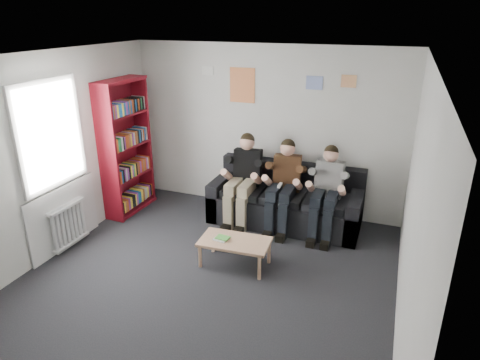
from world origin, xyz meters
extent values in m
plane|color=black|center=(0.00, 0.00, 0.00)|extent=(5.00, 5.00, 0.00)
plane|color=white|center=(0.00, 0.00, 2.70)|extent=(5.00, 5.00, 0.00)
plane|color=beige|center=(0.00, 2.50, 1.35)|extent=(4.50, 0.00, 4.50)
plane|color=beige|center=(0.00, -2.50, 1.35)|extent=(4.50, 0.00, 4.50)
plane|color=beige|center=(-2.25, 0.00, 1.35)|extent=(0.00, 5.00, 5.00)
plane|color=beige|center=(2.25, 0.00, 1.35)|extent=(0.00, 5.00, 5.00)
cube|color=black|center=(0.50, 2.01, 0.22)|extent=(2.33, 0.95, 0.44)
cube|color=black|center=(0.50, 2.38, 0.67)|extent=(2.33, 0.21, 0.45)
cube|color=black|center=(-0.57, 2.01, 0.32)|extent=(0.19, 0.95, 0.63)
cube|color=black|center=(1.57, 2.01, 0.32)|extent=(0.19, 0.95, 0.63)
cube|color=black|center=(0.50, 1.93, 0.50)|extent=(1.94, 0.66, 0.11)
cube|color=maroon|center=(-2.07, 1.58, 1.09)|extent=(0.33, 0.99, 2.19)
cube|color=#DCA47F|center=(0.21, 0.59, 0.35)|extent=(0.91, 0.50, 0.04)
cylinder|color=#DCA47F|center=(-0.20, 0.38, 0.16)|extent=(0.05, 0.05, 0.33)
cylinder|color=#DCA47F|center=(0.62, 0.38, 0.16)|extent=(0.05, 0.05, 0.33)
cylinder|color=#DCA47F|center=(-0.20, 0.79, 0.16)|extent=(0.05, 0.05, 0.33)
cylinder|color=#DCA47F|center=(0.62, 0.79, 0.16)|extent=(0.05, 0.05, 0.33)
cube|color=silver|center=(0.03, 0.54, 0.37)|extent=(0.17, 0.13, 0.01)
cube|color=green|center=(0.04, 0.57, 0.38)|extent=(0.17, 0.13, 0.01)
cube|color=black|center=(-0.15, 2.07, 0.84)|extent=(0.43, 0.31, 0.60)
sphere|color=#E2A48A|center=(-0.15, 2.03, 1.25)|extent=(0.23, 0.23, 0.23)
sphere|color=black|center=(-0.15, 2.04, 1.29)|extent=(0.22, 0.22, 0.22)
cube|color=gray|center=(-0.15, 1.75, 0.62)|extent=(0.38, 0.49, 0.16)
cube|color=gray|center=(-0.15, 1.52, 0.27)|extent=(0.36, 0.15, 0.55)
cube|color=black|center=(-0.15, 1.45, 0.05)|extent=(0.36, 0.28, 0.11)
cube|color=#55361C|center=(0.50, 2.07, 0.83)|extent=(0.41, 0.30, 0.58)
sphere|color=#E2A48A|center=(0.50, 2.03, 1.23)|extent=(0.23, 0.23, 0.23)
sphere|color=black|center=(0.50, 2.04, 1.27)|extent=(0.22, 0.22, 0.22)
cube|color=black|center=(0.50, 1.76, 0.62)|extent=(0.37, 0.47, 0.15)
cube|color=black|center=(0.50, 1.53, 0.27)|extent=(0.35, 0.14, 0.55)
cube|color=black|center=(0.50, 1.47, 0.05)|extent=(0.35, 0.27, 0.10)
cube|color=white|center=(0.50, 1.65, 0.78)|extent=(0.04, 0.14, 0.04)
cube|color=silver|center=(1.15, 2.06, 0.82)|extent=(0.40, 0.29, 0.57)
sphere|color=#E2A48A|center=(1.15, 2.02, 1.21)|extent=(0.22, 0.22, 0.22)
sphere|color=black|center=(1.15, 2.04, 1.24)|extent=(0.21, 0.21, 0.21)
cube|color=black|center=(1.15, 1.76, 0.62)|extent=(0.36, 0.46, 0.15)
cube|color=black|center=(1.15, 1.54, 0.27)|extent=(0.34, 0.14, 0.55)
cube|color=black|center=(1.15, 1.48, 0.05)|extent=(0.34, 0.26, 0.10)
cylinder|color=white|center=(-2.15, -0.08, 0.35)|extent=(0.06, 0.06, 0.60)
cylinder|color=white|center=(-2.15, 0.00, 0.35)|extent=(0.06, 0.06, 0.60)
cylinder|color=white|center=(-2.15, 0.08, 0.35)|extent=(0.06, 0.06, 0.60)
cylinder|color=white|center=(-2.15, 0.16, 0.35)|extent=(0.06, 0.06, 0.60)
cylinder|color=white|center=(-2.15, 0.24, 0.35)|extent=(0.06, 0.06, 0.60)
cylinder|color=white|center=(-2.15, 0.32, 0.35)|extent=(0.06, 0.06, 0.60)
cylinder|color=white|center=(-2.15, 0.40, 0.35)|extent=(0.06, 0.06, 0.60)
cylinder|color=white|center=(-2.15, 0.48, 0.35)|extent=(0.06, 0.06, 0.60)
cube|color=white|center=(-2.15, 0.20, 0.07)|extent=(0.10, 0.64, 0.04)
cube|color=white|center=(-2.15, 0.20, 0.63)|extent=(0.10, 0.64, 0.04)
cube|color=white|center=(-2.23, 0.20, 1.65)|extent=(0.02, 1.00, 1.30)
cube|color=silver|center=(-2.22, 0.20, 2.33)|extent=(0.05, 1.12, 0.06)
cube|color=silver|center=(-2.22, 0.20, 0.97)|extent=(0.05, 1.12, 0.06)
cube|color=silver|center=(-2.22, 0.20, 0.45)|extent=(0.03, 1.30, 0.90)
cube|color=#F1BD55|center=(-0.40, 2.49, 2.05)|extent=(0.42, 0.01, 0.55)
cube|color=#4577EB|center=(0.75, 2.49, 2.15)|extent=(0.25, 0.01, 0.20)
cube|color=#BE3B6D|center=(1.25, 2.49, 2.20)|extent=(0.22, 0.01, 0.18)
cube|color=white|center=(-1.00, 2.49, 2.25)|extent=(0.20, 0.01, 0.14)
camera|label=1|loc=(2.00, -3.96, 3.14)|focal=32.00mm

